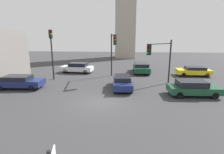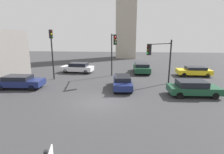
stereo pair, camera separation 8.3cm
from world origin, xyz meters
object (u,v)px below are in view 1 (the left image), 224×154
at_px(car_4, 193,88).
at_px(car_3, 77,68).
at_px(traffic_light_2, 51,46).
at_px(car_1, 122,82).
at_px(traffic_light_1, 113,46).
at_px(traffic_light_0, 160,54).
at_px(car_0, 194,71).
at_px(car_5, 141,68).
at_px(car_2, 20,82).

bearing_deg(car_4, car_3, 142.95).
height_order(traffic_light_2, car_1, traffic_light_2).
xyz_separation_m(traffic_light_1, traffic_light_2, (-7.22, -0.86, 0.10)).
bearing_deg(traffic_light_0, traffic_light_2, -49.05).
distance_m(car_1, car_3, 9.90).
bearing_deg(car_4, car_0, 67.63).
bearing_deg(car_3, car_4, 150.78).
distance_m(traffic_light_0, car_5, 7.44).
bearing_deg(car_2, traffic_light_2, 62.14).
relative_size(traffic_light_1, car_5, 1.15).
relative_size(traffic_light_0, car_0, 1.12).
xyz_separation_m(traffic_light_2, car_0, (17.78, 3.57, -3.41)).
distance_m(car_0, car_4, 8.81).
bearing_deg(traffic_light_1, car_2, -72.84).
xyz_separation_m(car_1, car_3, (-6.72, 7.27, 0.07)).
bearing_deg(traffic_light_0, car_2, -31.86).
height_order(car_0, car_2, car_2).
relative_size(traffic_light_2, car_1, 1.31).
relative_size(traffic_light_0, traffic_light_1, 0.88).
height_order(traffic_light_2, car_0, traffic_light_2).
bearing_deg(traffic_light_2, car_3, 107.63).
height_order(car_0, car_3, car_3).
distance_m(car_1, car_4, 6.52).
bearing_deg(car_1, car_4, 70.81).
bearing_deg(car_2, car_4, -5.49).
xyz_separation_m(traffic_light_1, car_0, (10.57, 2.72, -3.31)).
height_order(car_1, car_4, car_4).
bearing_deg(car_1, traffic_light_1, -166.34).
height_order(car_0, car_1, car_1).
relative_size(car_0, car_5, 0.91).
xyz_separation_m(car_2, car_3, (3.62, 8.21, 0.05)).
relative_size(car_3, car_4, 1.06).
relative_size(car_1, car_5, 0.95).
bearing_deg(traffic_light_1, car_4, 42.68).
height_order(car_1, car_3, car_3).
xyz_separation_m(car_0, car_1, (-9.28, -6.63, 0.02)).
xyz_separation_m(car_3, car_5, (9.18, 0.84, -0.00)).
bearing_deg(car_0, car_2, 21.02).
height_order(traffic_light_2, car_3, traffic_light_2).
height_order(car_2, car_5, car_5).
bearing_deg(car_3, car_1, 137.97).
distance_m(traffic_light_2, car_0, 18.45).
distance_m(traffic_light_2, car_2, 5.55).
xyz_separation_m(car_3, car_4, (13.03, -8.93, -0.03)).
bearing_deg(car_5, traffic_light_0, -170.53).
distance_m(car_3, car_5, 9.22).
height_order(traffic_light_0, traffic_light_1, traffic_light_1).
xyz_separation_m(traffic_light_1, car_4, (7.59, -5.58, -3.26)).
xyz_separation_m(traffic_light_1, car_2, (-9.07, -4.86, -3.28)).
bearing_deg(car_4, traffic_light_1, 141.06).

